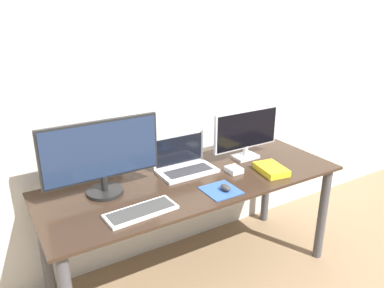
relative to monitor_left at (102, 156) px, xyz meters
The scene contains 10 objects.
wall_back 0.68m from the monitor_left, 30.45° to the left, with size 7.00×0.05×2.50m.
desk 0.64m from the monitor_left, 11.15° to the right, with size 1.84×0.69×0.71m.
monitor_left is the anchor object (origin of this frame).
monitor_right 0.99m from the monitor_left, ahead, with size 0.51×0.12×0.34m.
laptop 0.56m from the monitor_left, ahead, with size 0.36×0.22×0.22m.
keyboard 0.38m from the monitor_left, 73.90° to the right, with size 0.38×0.17×0.02m.
mousepad 0.69m from the monitor_left, 28.56° to the right, with size 0.19×0.20×0.00m.
mouse 0.71m from the monitor_left, 29.20° to the right, with size 0.05×0.07×0.04m.
book 1.05m from the monitor_left, 15.22° to the right, with size 0.18×0.24×0.04m.
power_brick 0.83m from the monitor_left, 10.52° to the right, with size 0.09×0.10×0.03m.
Camera 1 is at (-1.07, -1.40, 1.70)m, focal length 35.00 mm.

